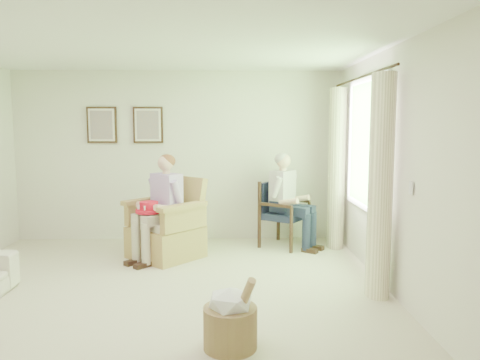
% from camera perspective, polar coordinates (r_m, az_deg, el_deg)
% --- Properties ---
extents(floor, '(5.50, 5.50, 0.00)m').
position_cam_1_polar(floor, '(4.89, -10.82, -14.80)').
color(floor, beige).
rests_on(floor, ground).
extents(back_wall, '(5.00, 0.04, 2.60)m').
position_cam_1_polar(back_wall, '(7.29, -7.52, 2.90)').
color(back_wall, silver).
rests_on(back_wall, ground).
extents(front_wall, '(5.00, 0.04, 2.60)m').
position_cam_1_polar(front_wall, '(1.96, -25.05, -8.28)').
color(front_wall, silver).
rests_on(front_wall, ground).
extents(right_wall, '(0.04, 5.50, 2.60)m').
position_cam_1_polar(right_wall, '(4.82, 19.53, 0.59)').
color(right_wall, silver).
rests_on(right_wall, ground).
extents(ceiling, '(5.00, 5.50, 0.02)m').
position_cam_1_polar(ceiling, '(4.62, -11.57, 16.78)').
color(ceiling, white).
rests_on(ceiling, back_wall).
extents(window, '(0.13, 2.50, 1.63)m').
position_cam_1_polar(window, '(5.93, 15.19, 4.59)').
color(window, '#2D6B23').
rests_on(window, right_wall).
extents(curtain_left, '(0.34, 0.34, 2.30)m').
position_cam_1_polar(curtain_left, '(4.99, 16.74, -0.84)').
color(curtain_left, '#F9EBC3').
rests_on(curtain_left, ground).
extents(curtain_right, '(0.34, 0.34, 2.30)m').
position_cam_1_polar(curtain_right, '(6.87, 11.68, 1.32)').
color(curtain_right, '#F9EBC3').
rests_on(curtain_right, ground).
extents(framed_print_left, '(0.45, 0.05, 0.55)m').
position_cam_1_polar(framed_print_left, '(7.45, -16.50, 6.45)').
color(framed_print_left, '#382114').
rests_on(framed_print_left, back_wall).
extents(framed_print_right, '(0.45, 0.05, 0.55)m').
position_cam_1_polar(framed_print_right, '(7.30, -11.15, 6.60)').
color(framed_print_right, '#382114').
rests_on(framed_print_right, back_wall).
extents(wicker_armchair, '(0.84, 0.84, 1.08)m').
position_cam_1_polar(wicker_armchair, '(6.44, -9.01, -6.26)').
color(wicker_armchair, tan).
rests_on(wicker_armchair, ground).
extents(wood_armchair, '(0.61, 0.57, 0.94)m').
position_cam_1_polar(wood_armchair, '(6.98, 5.37, -3.74)').
color(wood_armchair, black).
rests_on(wood_armchair, ground).
extents(person_wicker, '(0.40, 0.62, 1.37)m').
position_cam_1_polar(person_wicker, '(6.21, -9.26, -2.40)').
color(person_wicker, '#C0B49B').
rests_on(person_wicker, ground).
extents(person_dark, '(0.40, 0.63, 1.35)m').
position_cam_1_polar(person_dark, '(6.78, 5.56, -1.71)').
color(person_dark, '#1B223B').
rests_on(person_dark, ground).
extents(red_hat, '(0.34, 0.34, 0.14)m').
position_cam_1_polar(red_hat, '(6.12, -11.04, -3.39)').
color(red_hat, red).
rests_on(red_hat, person_wicker).
extents(hatbox, '(0.51, 0.51, 0.64)m').
position_cam_1_polar(hatbox, '(3.90, -1.17, -16.48)').
color(hatbox, tan).
rests_on(hatbox, ground).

